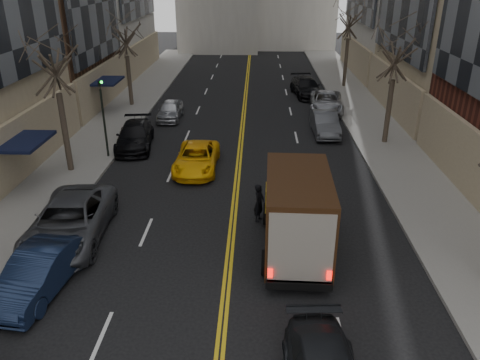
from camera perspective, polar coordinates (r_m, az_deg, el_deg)
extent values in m
cube|color=slate|center=(32.47, -15.94, 5.99)|extent=(4.00, 66.00, 0.15)
cube|color=slate|center=(31.95, 16.67, 5.61)|extent=(4.00, 66.00, 0.15)
cube|color=black|center=(24.25, -24.92, 4.28)|extent=(2.00, 3.00, 0.15)
cube|color=black|center=(25.00, -26.34, 1.99)|extent=(0.20, 3.00, 2.50)
cube|color=black|center=(35.86, -16.06, 11.53)|extent=(2.00, 3.00, 0.15)
cube|color=black|center=(36.37, -17.24, 9.85)|extent=(0.20, 3.00, 2.50)
cylinder|color=#382D23|center=(25.53, -20.54, 5.42)|extent=(0.30, 0.30, 4.05)
cylinder|color=#382D23|center=(37.48, -13.31, 11.71)|extent=(0.30, 0.30, 3.69)
cylinder|color=#382D23|center=(29.50, 17.64, 7.97)|extent=(0.30, 0.30, 3.78)
cylinder|color=#382D23|center=(43.73, 12.77, 13.80)|extent=(0.30, 0.30, 4.14)
cylinder|color=black|center=(26.87, -16.20, 6.63)|extent=(0.12, 0.12, 3.80)
imported|color=black|center=(26.29, -16.80, 11.51)|extent=(0.15, 0.18, 0.90)
sphere|color=#0CE526|center=(26.16, -16.54, 11.36)|extent=(0.14, 0.14, 0.14)
cube|color=black|center=(17.90, 6.73, -7.05)|extent=(2.22, 6.03, 0.28)
cube|color=black|center=(19.39, 6.58, -1.31)|extent=(2.24, 1.65, 1.96)
cube|color=black|center=(16.79, 7.03, -4.01)|extent=(2.37, 4.64, 2.80)
cube|color=black|center=(15.52, 7.19, -12.58)|extent=(2.15, 0.23, 0.28)
cube|color=red|center=(15.22, 3.70, -11.29)|extent=(0.17, 0.06, 0.33)
cube|color=red|center=(15.35, 10.83, -11.38)|extent=(0.17, 0.06, 0.33)
cube|color=gold|center=(16.53, 3.17, -2.13)|extent=(0.06, 0.84, 0.84)
cube|color=gold|center=(16.69, 11.02, -2.32)|extent=(0.06, 0.84, 0.84)
cylinder|color=black|center=(19.60, 3.25, -4.16)|extent=(0.29, 0.90, 0.90)
cylinder|color=black|center=(19.73, 9.68, -4.30)|extent=(0.29, 0.90, 0.90)
cylinder|color=black|center=(16.57, 3.09, -10.01)|extent=(0.29, 0.90, 0.90)
cylinder|color=black|center=(16.71, 10.79, -10.12)|extent=(0.29, 0.90, 0.90)
cube|color=black|center=(12.52, 10.29, -19.62)|extent=(0.13, 0.04, 0.09)
cube|color=blue|center=(12.50, 10.31, -19.72)|extent=(0.10, 0.01, 0.06)
imported|color=#FFB90A|center=(24.86, -5.32, 2.67)|extent=(2.19, 4.69, 1.30)
imported|color=black|center=(19.65, 2.34, -2.79)|extent=(0.60, 0.72, 1.67)
imported|color=#101A32|center=(16.96, -23.30, -10.24)|extent=(2.06, 4.54, 1.44)
imported|color=#45474C|center=(19.47, -20.06, -4.74)|extent=(3.02, 5.97, 1.62)
imported|color=black|center=(28.67, -12.71, 5.28)|extent=(2.59, 5.12, 1.43)
imported|color=#ADB0B5|center=(33.86, -8.50, 8.43)|extent=(1.56, 3.85, 1.31)
imported|color=#44464B|center=(30.81, 10.32, 6.82)|extent=(1.56, 4.34, 1.42)
imported|color=#B4B6BC|center=(35.99, 10.47, 9.34)|extent=(2.87, 5.35, 1.43)
imported|color=black|center=(40.39, 8.09, 11.16)|extent=(2.72, 5.30, 1.47)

